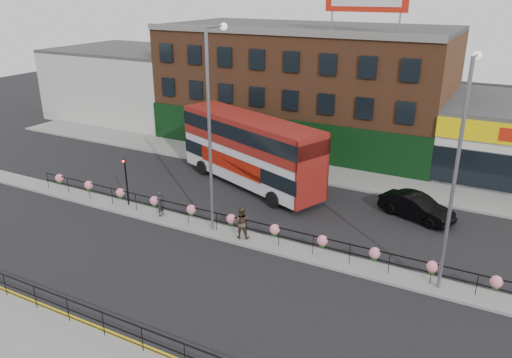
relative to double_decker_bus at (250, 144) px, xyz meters
The scene contains 16 objects.
ground 8.55m from the double_decker_bus, 69.22° to the right, with size 120.00×120.00×0.00m, color black.
north_pavement 6.13m from the double_decker_bus, 58.01° to the left, with size 60.00×4.00×0.15m, color gray.
median 8.53m from the double_decker_bus, 69.22° to the right, with size 60.00×1.60×0.15m, color gray.
yellow_line_inner 17.66m from the double_decker_bus, 80.63° to the right, with size 60.00×0.10×0.01m, color gold.
yellow_line_outer 17.84m from the double_decker_bus, 80.72° to the right, with size 60.00×0.10×0.01m, color gold.
brick_building 12.72m from the double_decker_bus, 95.34° to the left, with size 25.00×12.21×10.30m.
warehouse_west 24.82m from the double_decker_bus, 149.66° to the left, with size 15.50×12.00×7.30m.
median_railing 8.24m from the double_decker_bus, 69.22° to the right, with size 30.04×0.56×1.23m.
south_railing 17.71m from the double_decker_bus, 87.29° to the right, with size 20.04×0.05×1.12m.
double_decker_bus is the anchor object (origin of this frame).
car 11.88m from the double_decker_bus, ahead, with size 4.88×3.07×1.52m, color black.
pedestrian_a 7.98m from the double_decker_bus, 106.96° to the right, with size 0.41×0.60×1.58m, color #22222A.
pedestrian_b 8.62m from the double_decker_bus, 64.80° to the right, with size 1.07×0.94×1.86m, color #413026.
lamp_column_west 8.29m from the double_decker_bus, 77.74° to the right, with size 0.41×2.01×11.46m.
lamp_column_east 16.34m from the double_decker_bus, 27.11° to the right, with size 0.38×1.88×10.71m.
traffic_light_median 8.78m from the double_decker_bus, 126.16° to the right, with size 0.15×0.28×3.65m.
Camera 1 is at (13.25, -21.89, 13.37)m, focal length 35.00 mm.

